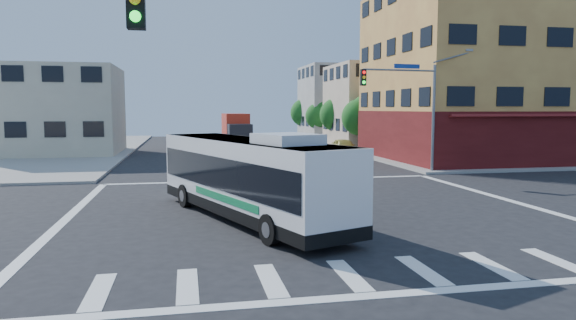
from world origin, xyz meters
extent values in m
plane|color=black|center=(0.00, 0.00, 0.00)|extent=(120.00, 120.00, 0.00)
cube|color=gray|center=(35.00, 35.00, 0.07)|extent=(50.00, 50.00, 0.15)
cube|color=gold|center=(20.00, 18.50, 7.00)|extent=(18.00, 15.00, 14.00)
cube|color=#5A1415|center=(20.00, 18.50, 2.00)|extent=(18.09, 15.08, 4.00)
cube|color=maroon|center=(20.00, 11.40, 3.60)|extent=(16.00, 1.60, 0.51)
cube|color=#C8B399|center=(17.00, 34.00, 4.50)|extent=(12.00, 10.00, 9.00)
cube|color=#A9A9A4|center=(17.00, 48.00, 5.00)|extent=(12.00, 10.00, 10.00)
cube|color=beige|center=(-17.00, 30.00, 4.00)|extent=(12.00, 10.00, 8.00)
cylinder|color=slate|center=(10.80, 10.80, 3.50)|extent=(0.18, 0.18, 7.00)
cylinder|color=slate|center=(8.30, 10.55, 6.60)|extent=(5.01, 0.62, 0.12)
cube|color=black|center=(5.80, 10.30, 6.10)|extent=(0.32, 0.30, 1.00)
sphere|color=#FF0C0C|center=(5.80, 10.13, 6.40)|extent=(0.20, 0.20, 0.20)
sphere|color=yellow|center=(5.80, 10.13, 6.10)|extent=(0.20, 0.20, 0.20)
sphere|color=#19FF33|center=(5.80, 10.13, 5.80)|extent=(0.20, 0.20, 0.20)
cube|color=navy|center=(8.80, 10.60, 6.85)|extent=(1.80, 0.22, 0.28)
cube|color=gray|center=(13.30, 11.05, 8.00)|extent=(0.50, 0.22, 0.14)
cube|color=black|center=(-5.80, -10.30, 6.10)|extent=(0.32, 0.30, 1.00)
sphere|color=#19FF33|center=(-5.80, -10.47, 5.80)|extent=(0.20, 0.20, 0.20)
cylinder|color=#3B2915|center=(11.80, 28.00, 0.96)|extent=(0.28, 0.28, 1.92)
sphere|color=#18571A|center=(11.80, 28.00, 3.37)|extent=(3.60, 3.60, 3.60)
sphere|color=#18571A|center=(12.20, 27.70, 4.27)|extent=(2.52, 2.52, 2.52)
cylinder|color=#3B2915|center=(11.80, 36.00, 1.00)|extent=(0.28, 0.28, 1.99)
sphere|color=#18571A|center=(11.80, 36.00, 3.51)|extent=(3.80, 3.80, 3.80)
sphere|color=#18571A|center=(12.20, 35.70, 4.46)|extent=(2.66, 2.66, 2.66)
cylinder|color=#3B2915|center=(11.80, 44.00, 0.94)|extent=(0.28, 0.28, 1.89)
sphere|color=#18571A|center=(11.80, 44.00, 3.25)|extent=(3.40, 3.40, 3.40)
sphere|color=#18571A|center=(12.20, 43.70, 4.10)|extent=(2.38, 2.38, 2.38)
cylinder|color=#3B2915|center=(11.80, 52.00, 1.01)|extent=(0.28, 0.28, 2.03)
sphere|color=#18571A|center=(11.80, 52.00, 3.63)|extent=(4.00, 4.00, 4.00)
sphere|color=#18571A|center=(12.20, 51.70, 4.63)|extent=(2.80, 2.80, 2.80)
cube|color=black|center=(-2.72, -1.00, 0.52)|extent=(6.28, 11.51, 0.43)
cube|color=white|center=(-2.72, -1.00, 1.68)|extent=(6.26, 11.48, 2.70)
cube|color=black|center=(-2.72, -1.00, 1.85)|extent=(6.19, 11.18, 1.18)
cube|color=black|center=(-4.70, 4.26, 1.75)|extent=(2.10, 0.84, 1.28)
cube|color=#E5590C|center=(-4.71, 4.29, 2.70)|extent=(1.71, 0.68, 0.27)
cube|color=white|center=(-2.72, -1.00, 2.97)|extent=(6.14, 11.25, 0.11)
cube|color=white|center=(-1.72, -3.66, 3.20)|extent=(2.32, 2.54, 0.34)
cube|color=#117F45|center=(-3.69, -1.87, 0.99)|extent=(1.85, 4.88, 0.27)
cube|color=#117F45|center=(-1.41, -1.02, 0.99)|extent=(1.85, 4.88, 0.27)
cylinder|color=black|center=(-5.06, 2.00, 0.49)|extent=(0.61, 1.02, 0.98)
cylinder|color=#99999E|center=(-5.18, 1.96, 0.49)|extent=(0.21, 0.47, 0.49)
cylinder|color=black|center=(-2.94, 2.80, 0.49)|extent=(0.61, 1.02, 0.98)
cylinder|color=#99999E|center=(-2.82, 2.85, 0.49)|extent=(0.21, 0.47, 0.49)
cylinder|color=black|center=(-2.50, -4.80, 0.49)|extent=(0.61, 1.02, 0.98)
cylinder|color=#99999E|center=(-2.62, -4.85, 0.49)|extent=(0.21, 0.47, 0.49)
cylinder|color=black|center=(-0.38, -4.00, 0.49)|extent=(0.61, 1.02, 0.98)
cylinder|color=#99999E|center=(-0.25, -3.96, 0.49)|extent=(0.21, 0.47, 0.49)
cube|color=#232328|center=(0.41, 31.91, 1.32)|extent=(2.39, 2.29, 2.65)
cube|color=black|center=(0.43, 30.94, 1.73)|extent=(2.14, 0.13, 1.02)
cube|color=red|center=(0.32, 35.78, 2.14)|extent=(2.58, 5.76, 3.05)
cube|color=black|center=(0.35, 34.55, 0.56)|extent=(2.43, 8.19, 0.31)
cylinder|color=black|center=(-0.66, 32.09, 0.51)|extent=(0.31, 1.02, 1.02)
cylinder|color=black|center=(1.47, 32.14, 0.51)|extent=(0.31, 1.02, 1.02)
cylinder|color=black|center=(-0.73, 35.04, 0.51)|extent=(0.31, 1.02, 1.02)
cylinder|color=black|center=(1.40, 35.09, 0.51)|extent=(0.31, 1.02, 1.02)
cylinder|color=black|center=(-0.79, 37.58, 0.51)|extent=(0.31, 1.02, 1.02)
cylinder|color=black|center=(1.34, 37.63, 0.51)|extent=(0.31, 1.02, 1.02)
imported|color=#BEB650|center=(9.00, 24.19, 0.75)|extent=(1.96, 4.49, 1.50)
camera|label=1|loc=(-4.97, -20.04, 4.18)|focal=32.00mm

